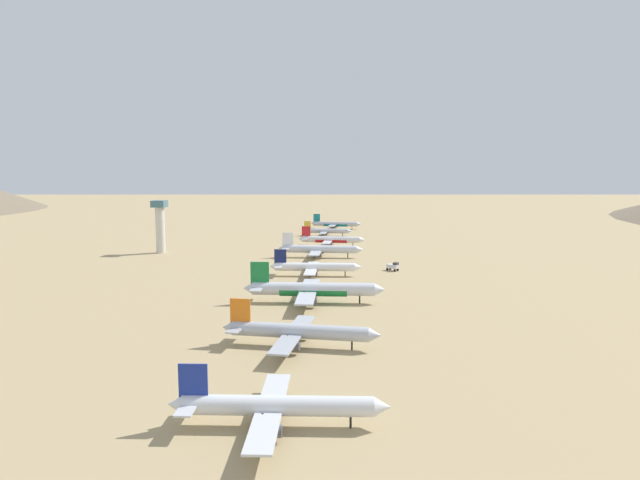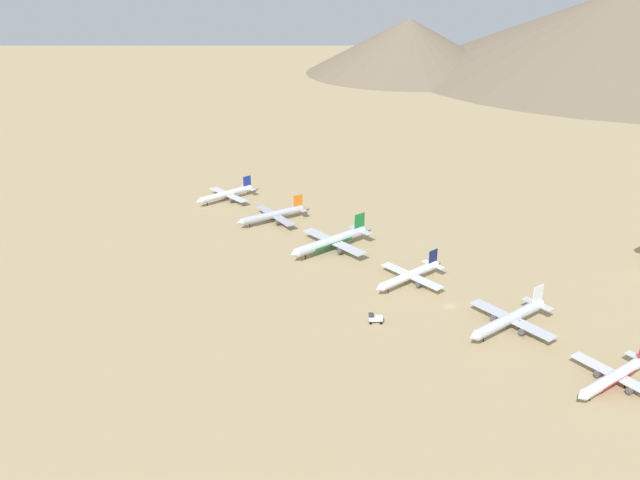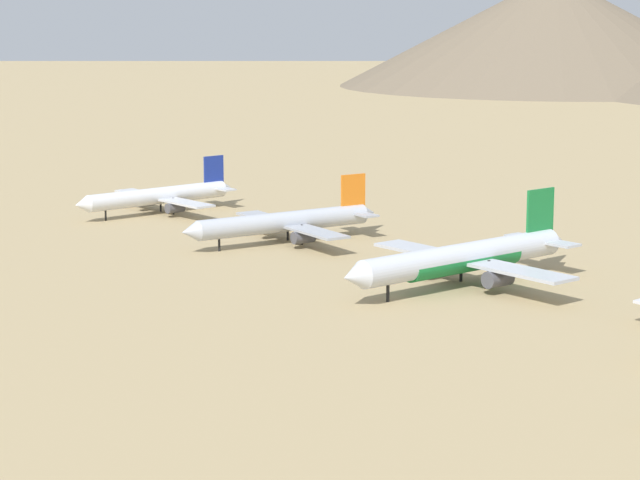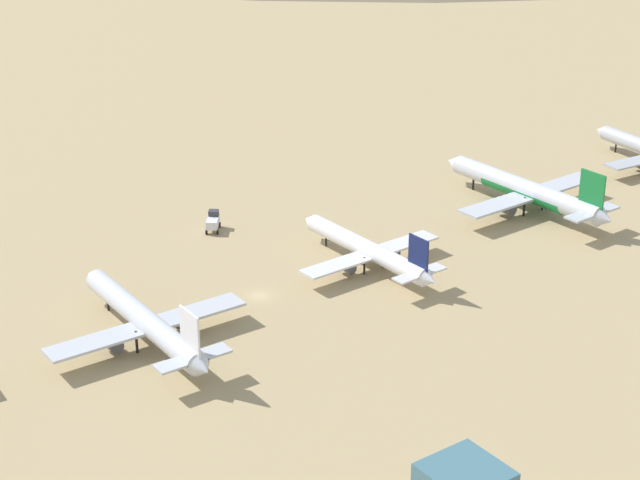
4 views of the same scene
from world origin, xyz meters
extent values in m
plane|color=tan|center=(0.00, 0.00, 0.00)|extent=(1946.96, 1946.96, 0.00)
cylinder|color=silver|center=(4.27, -159.68, 3.87)|extent=(33.28, 5.23, 3.50)
cone|color=silver|center=(22.29, -158.73, 3.87)|extent=(3.12, 3.58, 3.43)
cone|color=silver|center=(-13.57, -160.61, 3.87)|extent=(2.74, 3.28, 3.15)
cube|color=navy|center=(-10.26, -160.44, 7.96)|extent=(5.07, 0.59, 6.44)
cube|color=silver|center=(-10.81, -160.47, 4.22)|extent=(3.52, 11.19, 0.33)
cube|color=silver|center=(2.89, -159.75, 3.25)|extent=(6.24, 31.50, 0.41)
cylinder|color=#4C4C54|center=(3.34, -154.19, 1.99)|extent=(3.97, 2.32, 2.12)
cylinder|color=#4C4C54|center=(3.92, -165.23, 1.99)|extent=(3.97, 2.32, 2.12)
cylinder|color=black|center=(16.85, -159.01, 1.76)|extent=(0.41, 0.41, 3.52)
cylinder|color=black|center=(1.85, -157.41, 1.76)|extent=(0.41, 0.41, 3.52)
cylinder|color=black|center=(2.10, -162.19, 1.76)|extent=(0.41, 0.41, 3.52)
cylinder|color=#B2B7C1|center=(2.89, -116.59, 4.08)|extent=(35.15, 6.93, 3.69)
cone|color=#B2B7C1|center=(21.84, -118.36, 4.08)|extent=(3.43, 3.89, 3.62)
cone|color=#B2B7C1|center=(-15.87, -114.83, 4.08)|extent=(3.02, 3.56, 3.32)
cube|color=orange|center=(-12.39, -115.16, 8.40)|extent=(5.35, 0.84, 6.80)
cube|color=#A4A8B2|center=(-12.97, -115.10, 4.45)|extent=(4.18, 11.89, 0.35)
cube|color=#A4A8B2|center=(1.44, -116.45, 3.43)|extent=(7.91, 33.33, 0.44)
cylinder|color=#4C4C54|center=(2.76, -110.72, 2.10)|extent=(4.27, 2.60, 2.23)
cylinder|color=#4C4C54|center=(1.67, -122.32, 2.10)|extent=(4.27, 2.60, 2.23)
cylinder|color=black|center=(16.12, -117.82, 1.85)|extent=(0.43, 0.43, 3.71)
cylinder|color=black|center=(0.71, -113.85, 1.85)|extent=(0.43, 0.43, 3.71)
cylinder|color=black|center=(0.24, -118.87, 1.85)|extent=(0.43, 0.43, 3.71)
cylinder|color=silver|center=(2.07, -70.50, 4.77)|extent=(40.96, 5.56, 4.31)
cone|color=silver|center=(24.30, -69.82, 4.77)|extent=(3.76, 4.33, 4.23)
cone|color=silver|center=(-19.94, -71.17, 4.77)|extent=(3.29, 3.98, 3.88)
cube|color=#197A38|center=(-15.85, -71.05, 9.82)|extent=(6.25, 0.59, 7.94)
cube|color=#B6BBC5|center=(-16.53, -71.07, 5.20)|extent=(4.05, 13.72, 0.41)
cube|color=#B6BBC5|center=(0.37, -70.55, 4.01)|extent=(6.85, 38.74, 0.51)
cylinder|color=#4C4C54|center=(1.07, -63.72, 2.45)|extent=(4.84, 2.75, 2.61)
cylinder|color=#4C4C54|center=(1.48, -77.33, 2.45)|extent=(4.84, 2.75, 2.61)
cylinder|color=black|center=(17.58, -70.03, 2.17)|extent=(0.50, 0.50, 4.33)
cylinder|color=black|center=(-0.86, -67.64, 2.17)|extent=(0.50, 0.50, 4.33)
cylinder|color=black|center=(-0.68, -73.54, 2.17)|extent=(0.50, 0.50, 4.33)
cylinder|color=#197A38|center=(2.07, -70.50, 4.44)|extent=(22.59, 5.01, 4.32)
cylinder|color=white|center=(-1.58, -23.72, 3.88)|extent=(33.36, 4.65, 3.51)
cone|color=white|center=(16.52, -23.10, 3.88)|extent=(3.07, 3.54, 3.44)
cone|color=white|center=(-19.49, -24.34, 3.88)|extent=(2.69, 3.25, 3.16)
cube|color=#141E51|center=(-16.17, -24.22, 7.99)|extent=(5.09, 0.50, 6.47)
cube|color=silver|center=(-16.72, -24.24, 4.23)|extent=(3.34, 11.18, 0.33)
cube|color=silver|center=(-2.97, -23.77, 3.27)|extent=(5.70, 31.55, 0.42)
cylinder|color=#4C4C54|center=(-2.42, -18.20, 2.00)|extent=(3.95, 2.26, 2.13)
cylinder|color=#4C4C54|center=(-2.04, -29.28, 2.00)|extent=(3.95, 2.26, 2.13)
cylinder|color=black|center=(11.05, -23.29, 1.76)|extent=(0.41, 0.41, 3.53)
cylinder|color=black|center=(-3.97, -21.40, 1.76)|extent=(0.41, 0.41, 3.53)
cylinder|color=black|center=(-3.81, -26.20, 1.76)|extent=(0.41, 0.41, 3.53)
cylinder|color=silver|center=(-3.53, 25.14, 4.37)|extent=(37.46, 4.23, 3.95)
cone|color=silver|center=(16.85, 24.99, 4.37)|extent=(3.36, 3.90, 3.87)
cone|color=silver|center=(-23.70, 25.28, 4.37)|extent=(2.94, 3.58, 3.56)
cube|color=white|center=(-19.96, 25.26, 8.99)|extent=(5.72, 0.41, 7.28)
cube|color=#B6BBC5|center=(-20.58, 25.26, 4.76)|extent=(3.42, 12.50, 0.37)
cube|color=#B6BBC5|center=(-5.09, 25.15, 3.68)|extent=(5.46, 35.39, 0.47)
cylinder|color=#4C4C54|center=(-4.21, 31.38, 2.25)|extent=(4.38, 2.42, 2.39)
cylinder|color=#4C4C54|center=(-4.31, 18.90, 2.25)|extent=(4.38, 2.42, 2.39)
cylinder|color=black|center=(10.69, 25.03, 1.99)|extent=(0.46, 0.46, 3.97)
cylinder|color=black|center=(-6.11, 27.86, 1.99)|extent=(0.46, 0.46, 3.97)
cylinder|color=black|center=(-6.15, 22.45, 1.99)|extent=(0.46, 0.46, 3.97)
cylinder|color=silver|center=(-0.46, 68.20, 3.94)|extent=(33.90, 5.24, 3.56)
cone|color=silver|center=(17.90, 67.29, 3.94)|extent=(3.17, 3.64, 3.49)
cone|color=silver|center=(-18.64, 69.11, 3.94)|extent=(2.78, 3.33, 3.21)
cube|color=red|center=(-15.26, 68.94, 8.11)|extent=(5.17, 0.59, 6.57)
cube|color=silver|center=(-15.83, 68.97, 4.30)|extent=(3.56, 11.39, 0.34)
cube|color=silver|center=(-1.87, 68.27, 3.32)|extent=(6.27, 32.08, 0.42)
cylinder|color=#4C4C54|center=(-0.84, 73.85, 2.03)|extent=(4.04, 2.35, 2.16)
cylinder|color=#4C4C54|center=(-1.40, 62.61, 2.03)|extent=(4.04, 2.35, 2.16)
cylinder|color=black|center=(12.35, 67.56, 1.79)|extent=(0.41, 0.41, 3.58)
cylinder|color=black|center=(-2.68, 70.75, 1.79)|extent=(0.41, 0.41, 3.58)
cylinder|color=black|center=(-2.93, 65.88, 1.79)|extent=(0.41, 0.41, 3.58)
cylinder|color=red|center=(-0.46, 68.20, 3.67)|extent=(18.73, 4.49, 3.57)
cylinder|color=#B2B7C1|center=(-6.76, 117.69, 3.42)|extent=(29.38, 4.00, 3.09)
cone|color=#B2B7C1|center=(9.18, 117.19, 3.42)|extent=(2.70, 3.11, 3.03)
cone|color=#B2B7C1|center=(-22.55, 118.18, 3.42)|extent=(2.36, 2.85, 2.78)
cube|color=gold|center=(-19.62, 118.09, 7.04)|extent=(4.48, 0.42, 5.70)
cube|color=#A4A8B2|center=(-20.11, 118.10, 3.73)|extent=(2.91, 9.84, 0.29)
cube|color=#A4A8B2|center=(-7.99, 117.73, 2.88)|extent=(4.93, 27.79, 0.37)
cylinder|color=#4C4C54|center=(-7.18, 122.59, 1.76)|extent=(3.48, 1.98, 1.87)
cylinder|color=#4C4C54|center=(-7.49, 112.83, 1.76)|extent=(3.48, 1.98, 1.87)
cylinder|color=black|center=(4.36, 117.34, 1.55)|extent=(0.36, 0.36, 3.11)
cylinder|color=black|center=(-8.73, 119.87, 1.55)|extent=(0.36, 0.36, 3.11)
cylinder|color=black|center=(-8.86, 115.64, 1.55)|extent=(0.36, 0.36, 3.11)
cylinder|color=#B2B7C1|center=(-2.91, 163.01, 3.85)|extent=(33.19, 6.80, 3.48)
cone|color=#B2B7C1|center=(14.97, 161.20, 3.85)|extent=(3.26, 3.69, 3.41)
cone|color=#B2B7C1|center=(-20.61, 164.80, 3.85)|extent=(2.87, 3.38, 3.14)
cube|color=#14727F|center=(-17.33, 164.47, 7.93)|extent=(5.05, 0.83, 6.42)
cube|color=#A4A8B2|center=(-17.87, 164.53, 4.20)|extent=(4.03, 11.24, 0.33)
cube|color=#A4A8B2|center=(-4.28, 163.15, 3.24)|extent=(7.71, 31.48, 0.41)
cylinder|color=#4C4C54|center=(-2.99, 168.55, 1.98)|extent=(4.04, 2.49, 2.11)
cylinder|color=#4C4C54|center=(-4.10, 157.60, 1.98)|extent=(4.04, 2.49, 2.11)
cylinder|color=black|center=(9.57, 161.74, 1.75)|extent=(0.40, 0.40, 3.50)
cylinder|color=black|center=(-4.95, 165.61, 1.75)|extent=(0.40, 0.40, 3.50)
cylinder|color=black|center=(-5.43, 160.87, 1.75)|extent=(0.40, 0.40, 3.50)
cylinder|color=#14727F|center=(-2.91, 163.01, 3.59)|extent=(18.42, 5.30, 3.49)
cube|color=silver|center=(31.51, -8.82, 1.95)|extent=(5.53, 4.98, 1.70)
cube|color=#333338|center=(32.86, -9.85, 3.35)|extent=(2.69, 2.74, 1.10)
cylinder|color=black|center=(33.78, -9.10, 0.55)|extent=(1.09, 0.95, 1.10)
cylinder|color=black|center=(32.38, -10.93, 0.55)|extent=(1.09, 0.95, 1.10)
cylinder|color=black|center=(30.64, -6.71, 0.55)|extent=(1.09, 0.95, 1.10)
cylinder|color=black|center=(29.24, -8.53, 0.55)|extent=(1.09, 0.95, 1.10)
cylinder|color=beige|center=(-90.20, 34.25, 12.30)|extent=(4.80, 4.80, 24.60)
cube|color=#3F6B7A|center=(-90.20, 34.25, 26.40)|extent=(7.20, 7.20, 3.60)
camera|label=1|loc=(18.85, -248.33, 44.12)|focal=30.63mm
camera|label=2|loc=(184.78, 149.11, 127.74)|focal=37.75mm
camera|label=3|loc=(134.70, 65.91, 42.87)|focal=70.05mm
camera|label=4|loc=(-150.01, 94.06, 87.68)|focal=60.22mm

